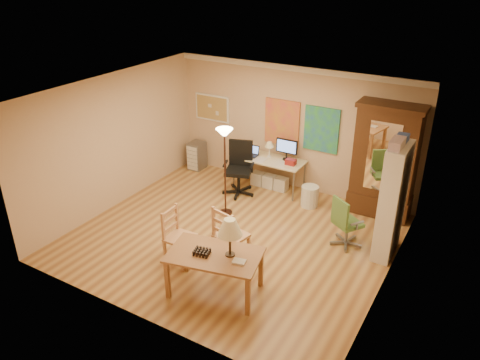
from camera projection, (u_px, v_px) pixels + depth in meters
The scene contains 16 objects.
floor at pixel (233, 237), 8.64m from camera, with size 5.50×5.50×0.00m, color #905D33.
crown_molding at pixel (295, 68), 9.41m from camera, with size 5.50×0.08×0.12m, color white.
corkboard at pixel (212, 108), 10.85m from camera, with size 0.90×0.04×0.62m, color tan.
art_panel_left at pixel (282, 123), 10.05m from camera, with size 0.80×0.04×1.00m, color gold.
art_panel_right at pixel (321, 130), 9.64m from camera, with size 0.75×0.04×0.95m, color teal.
dining_table at pixel (220, 247), 6.87m from camera, with size 1.53×1.11×1.30m.
ladder_chair_back at pixel (230, 237), 7.73m from camera, with size 0.57×0.55×1.05m.
ladder_chair_left at pixel (178, 238), 7.78m from camera, with size 0.44×0.46×0.97m.
torchiere_lamp at pixel (225, 147), 8.82m from camera, with size 0.33×0.33×1.79m.
computer_desk at pixel (271, 170), 10.29m from camera, with size 1.55×0.68×1.17m.
office_chair_black at pixel (239, 180), 10.11m from camera, with size 0.71×0.71×1.16m.
office_chair_green at pixel (345, 233), 8.30m from camera, with size 0.60×0.60×0.95m.
drawer_cart at pixel (197, 156), 11.28m from camera, with size 0.33×0.40×0.67m.
armoire at pixel (384, 168), 9.02m from camera, with size 1.23×0.59×2.27m.
bookshelf at pixel (392, 202), 7.76m from camera, with size 0.30×0.80×2.00m.
wastebin at pixel (310, 196), 9.62m from camera, with size 0.36×0.36×0.44m, color silver.
Camera 1 is at (3.82, -6.27, 4.69)m, focal length 35.00 mm.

